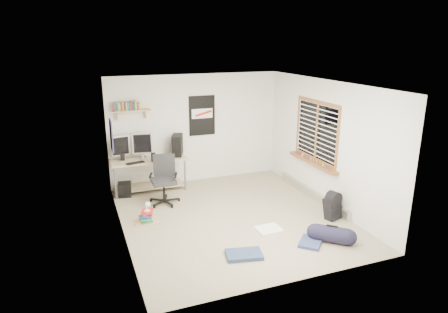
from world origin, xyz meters
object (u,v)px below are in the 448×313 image
object	(u,v)px
desk	(149,174)
backpack	(333,208)
office_chair	(164,181)
duffel_bag	(331,234)
book_stack	(146,214)

from	to	relation	value
desk	backpack	size ratio (longest dim) A/B	3.81
office_chair	duffel_bag	distance (m)	3.44
backpack	book_stack	xyz separation A→B (m)	(-3.30, 1.08, -0.05)
duffel_bag	desk	bearing A→B (deg)	166.54
desk	duffel_bag	distance (m)	4.22
desk	backpack	world-z (taller)	desk
desk	office_chair	bearing A→B (deg)	-89.98
desk	book_stack	size ratio (longest dim) A/B	3.60
desk	book_stack	bearing A→B (deg)	-111.93
desk	duffel_bag	xyz separation A→B (m)	(2.37, -3.48, -0.22)
office_chair	book_stack	bearing A→B (deg)	-105.24
backpack	duffel_bag	world-z (taller)	duffel_bag
office_chair	backpack	xyz separation A→B (m)	(2.79, -1.83, -0.29)
office_chair	book_stack	distance (m)	0.97
duffel_bag	book_stack	bearing A→B (deg)	-171.91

